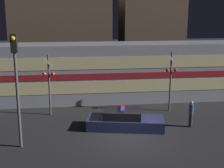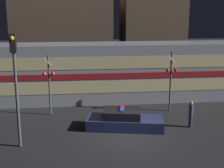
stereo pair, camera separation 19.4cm
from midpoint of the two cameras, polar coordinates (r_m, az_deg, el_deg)
The scene contains 9 objects.
ground_plane at distance 17.64m, azimuth 3.18°, elevation -9.66°, with size 120.00×120.00×0.00m, color black.
train at distance 24.15m, azimuth -1.62°, elevation 2.17°, with size 22.75×3.17×4.44m.
police_car at distance 18.72m, azimuth 2.57°, elevation -6.71°, with size 4.78×2.58×1.27m.
pedestrian at distance 19.37m, azimuth 14.48°, elevation -5.32°, with size 0.27×0.27×1.62m.
crossing_signal_near at distance 21.68m, azimuth 10.98°, elevation 1.18°, with size 0.82×0.33×4.17m.
crossing_signal_far at distance 20.95m, azimuth -11.18°, elevation 0.58°, with size 0.82×0.33×4.06m.
traffic_light_corner at distance 15.99m, azimuth -16.95°, elevation 1.76°, with size 0.30×0.46×5.79m.
building_left at distance 32.42m, azimuth -8.83°, elevation 9.95°, with size 9.82×4.59×10.15m.
building_center at distance 33.38m, azimuth 7.37°, elevation 8.44°, with size 6.17×4.95×8.23m.
Camera 2 is at (-2.65, -16.02, 6.86)m, focal length 50.00 mm.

